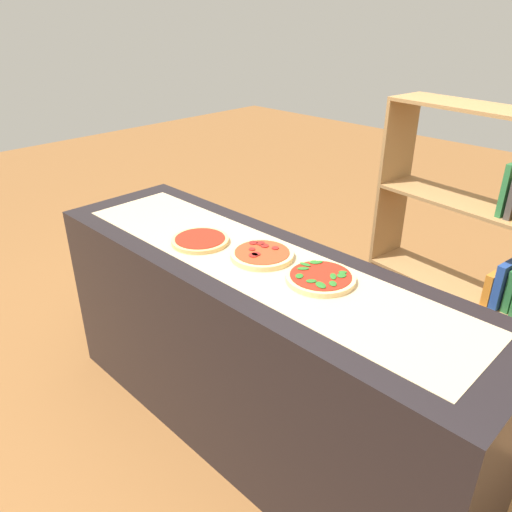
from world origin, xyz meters
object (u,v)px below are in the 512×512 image
object	(u,v)px
pizza_pepperoni_1	(262,254)
pizza_spinach_2	(321,278)
pizza_plain_0	(200,240)
bookshelf	(473,260)

from	to	relation	value
pizza_pepperoni_1	pizza_spinach_2	bearing A→B (deg)	3.14
pizza_plain_0	pizza_spinach_2	size ratio (longest dim) A/B	0.95
pizza_plain_0	bookshelf	xyz separation A→B (m)	(0.73, 1.18, -0.27)
pizza_plain_0	pizza_spinach_2	distance (m)	0.58
bookshelf	pizza_plain_0	bearing A→B (deg)	-121.60
bookshelf	pizza_spinach_2	bearing A→B (deg)	-98.28
pizza_plain_0	pizza_pepperoni_1	bearing A→B (deg)	16.92
bookshelf	pizza_pepperoni_1	bearing A→B (deg)	-112.00
pizza_spinach_2	pizza_plain_0	bearing A→B (deg)	-169.83
pizza_plain_0	pizza_pepperoni_1	size ratio (longest dim) A/B	0.96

